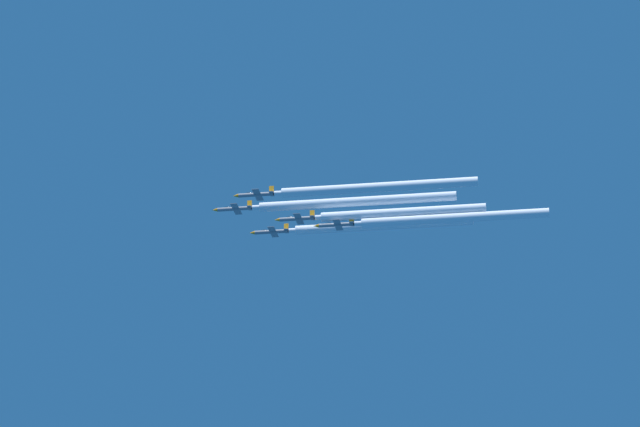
# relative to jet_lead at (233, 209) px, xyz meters

# --- Properties ---
(jet_lead) EXTENTS (8.21, 11.96, 2.87)m
(jet_lead) POSITION_rel_jet_lead_xyz_m (0.00, 0.00, 0.00)
(jet_lead) COLOR slate
(jet_left_wingman) EXTENTS (8.21, 11.96, 2.87)m
(jet_left_wingman) POSITION_rel_jet_lead_xyz_m (-14.23, -8.93, -2.15)
(jet_left_wingman) COLOR slate
(jet_right_wingman) EXTENTS (8.21, 11.96, 2.87)m
(jet_right_wingman) POSITION_rel_jet_lead_xyz_m (12.48, -8.50, -2.63)
(jet_right_wingman) COLOR slate
(jet_slot) EXTENTS (8.21, 11.96, 2.87)m
(jet_slot) POSITION_rel_jet_lead_xyz_m (-0.61, -18.18, -4.41)
(jet_slot) COLOR slate
(jet_high_trail) EXTENTS (8.21, 11.96, 2.87)m
(jet_high_trail) POSITION_rel_jet_lead_xyz_m (-0.83, -29.38, -7.02)
(jet_high_trail) COLOR slate
(smoke_trail_lead) EXTENTS (2.63, 58.12, 2.63)m
(smoke_trail_lead) POSITION_rel_jet_lead_xyz_m (-0.00, -34.52, -0.03)
(smoke_trail_lead) COLOR white
(smoke_trail_left_wingman) EXTENTS (2.63, 56.07, 2.63)m
(smoke_trail_left_wingman) POSITION_rel_jet_lead_xyz_m (-14.23, -42.42, -2.18)
(smoke_trail_left_wingman) COLOR white
(smoke_trail_right_wingman) EXTENTS (2.63, 53.41, 2.63)m
(smoke_trail_right_wingman) POSITION_rel_jet_lead_xyz_m (12.48, -40.67, -2.66)
(smoke_trail_right_wingman) COLOR white
(smoke_trail_slot) EXTENTS (2.63, 48.07, 2.63)m
(smoke_trail_slot) POSITION_rel_jet_lead_xyz_m (-0.61, -47.68, -4.44)
(smoke_trail_slot) COLOR white
(smoke_trail_high_trail) EXTENTS (2.63, 54.19, 2.63)m
(smoke_trail_high_trail) POSITION_rel_jet_lead_xyz_m (-0.83, -61.94, -7.05)
(smoke_trail_high_trail) COLOR white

